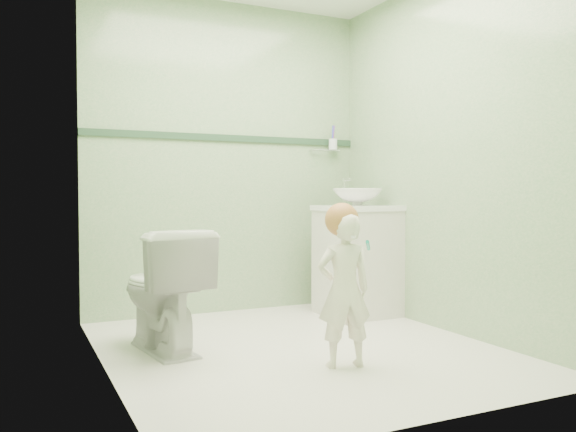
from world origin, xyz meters
TOP-DOWN VIEW (x-y plane):
  - ground at (0.00, 0.00)m, footprint 2.50×2.50m
  - room_shell at (0.00, 0.00)m, footprint 2.50×2.54m
  - trim_stripe at (0.00, 1.24)m, footprint 2.20×0.02m
  - vanity at (0.84, 0.70)m, footprint 0.52×0.50m
  - counter at (0.84, 0.70)m, footprint 0.54×0.52m
  - basin at (0.84, 0.70)m, footprint 0.37×0.37m
  - faucet at (0.84, 0.89)m, footprint 0.03×0.13m
  - cup_holder at (0.89, 1.18)m, footprint 0.26×0.07m
  - toilet at (-0.74, 0.29)m, footprint 0.49×0.75m
  - toddler at (0.05, -0.43)m, footprint 0.33×0.24m
  - hair_cap at (0.05, -0.41)m, footprint 0.18×0.18m
  - teal_toothbrush at (0.10, -0.57)m, footprint 0.11×0.14m

SIDE VIEW (x-z plane):
  - ground at x=0.00m, z-range 0.00..0.00m
  - toilet at x=-0.74m, z-range 0.00..0.72m
  - vanity at x=0.84m, z-range 0.00..0.80m
  - toddler at x=0.05m, z-range 0.00..0.81m
  - teal_toothbrush at x=0.10m, z-range 0.62..0.70m
  - hair_cap at x=0.05m, z-range 0.69..0.87m
  - counter at x=0.84m, z-range 0.79..0.83m
  - basin at x=0.84m, z-range 0.83..0.96m
  - faucet at x=0.84m, z-range 0.88..1.06m
  - room_shell at x=0.00m, z-range 0.00..2.40m
  - cup_holder at x=0.89m, z-range 1.22..1.44m
  - trim_stripe at x=0.00m, z-range 1.33..1.38m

